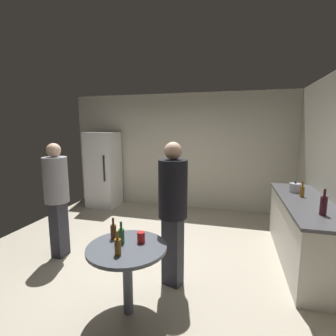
{
  "coord_description": "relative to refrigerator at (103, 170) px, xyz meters",
  "views": [
    {
      "loc": [
        1.28,
        -3.19,
        1.89
      ],
      "look_at": [
        0.3,
        0.48,
        1.29
      ],
      "focal_mm": 26.65,
      "sensor_mm": 36.0,
      "label": 1
    }
  ],
  "objects": [
    {
      "name": "ground_plane",
      "position": [
        1.79,
        -2.2,
        -0.95
      ],
      "size": [
        5.2,
        5.2,
        0.1
      ],
      "primitive_type": "cube",
      "color": "#B2A893"
    },
    {
      "name": "wall_back",
      "position": [
        1.79,
        0.43,
        0.45
      ],
      "size": [
        5.32,
        0.06,
        2.7
      ],
      "primitive_type": "cube",
      "color": "beige",
      "rests_on": "ground_plane"
    },
    {
      "name": "refrigerator",
      "position": [
        0.0,
        0.0,
        0.0
      ],
      "size": [
        0.7,
        0.68,
        1.8
      ],
      "color": "white",
      "rests_on": "ground_plane"
    },
    {
      "name": "kitchen_counter",
      "position": [
        4.07,
        -1.64,
        -0.45
      ],
      "size": [
        0.64,
        2.21,
        0.9
      ],
      "color": "beige",
      "rests_on": "ground_plane"
    },
    {
      "name": "kettle",
      "position": [
        4.02,
        -1.17,
        0.07
      ],
      "size": [
        0.24,
        0.17,
        0.18
      ],
      "color": "#B2B2B7",
      "rests_on": "kitchen_counter"
    },
    {
      "name": "wine_bottle_on_counter",
      "position": [
        4.09,
        -2.25,
        0.12
      ],
      "size": [
        0.08,
        0.08,
        0.31
      ],
      "color": "#3F141E",
      "rests_on": "kitchen_counter"
    },
    {
      "name": "beer_bottle_on_counter",
      "position": [
        4.06,
        -1.45,
        0.08
      ],
      "size": [
        0.06,
        0.06,
        0.23
      ],
      "color": "#8C5919",
      "rests_on": "kitchen_counter"
    },
    {
      "name": "foreground_table",
      "position": [
        2.07,
        -3.24,
        -0.27
      ],
      "size": [
        0.8,
        0.8,
        0.73
      ],
      "color": "#4C515B",
      "rests_on": "ground_plane"
    },
    {
      "name": "beer_bottle_amber",
      "position": [
        2.06,
        -3.42,
        -0.08
      ],
      "size": [
        0.06,
        0.06,
        0.23
      ],
      "color": "#8C5919",
      "rests_on": "foreground_table"
    },
    {
      "name": "beer_bottle_brown",
      "position": [
        1.87,
        -3.12,
        -0.08
      ],
      "size": [
        0.06,
        0.06,
        0.23
      ],
      "color": "#593314",
      "rests_on": "foreground_table"
    },
    {
      "name": "beer_bottle_green",
      "position": [
        1.99,
        -3.2,
        -0.08
      ],
      "size": [
        0.06,
        0.06,
        0.23
      ],
      "color": "#26662D",
      "rests_on": "foreground_table"
    },
    {
      "name": "plastic_cup_red",
      "position": [
        2.18,
        -3.13,
        -0.11
      ],
      "size": [
        0.08,
        0.08,
        0.11
      ],
      "primitive_type": "cylinder",
      "color": "red",
      "rests_on": "foreground_table"
    },
    {
      "name": "person_in_black_shirt",
      "position": [
        2.4,
        -2.65,
        0.12
      ],
      "size": [
        0.42,
        0.42,
        1.75
      ],
      "rotation": [
        0.0,
        0.0,
        -1.87
      ],
      "color": "#2D2D38",
      "rests_on": "ground_plane"
    },
    {
      "name": "person_in_gray_shirt",
      "position": [
        0.6,
        -2.41,
        0.09
      ],
      "size": [
        0.35,
        0.35,
        1.69
      ],
      "rotation": [
        0.0,
        0.0,
        -0.04
      ],
      "color": "#2D2D38",
      "rests_on": "ground_plane"
    }
  ]
}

